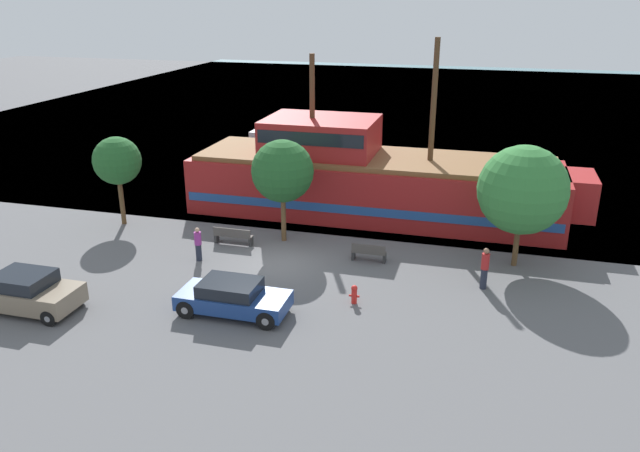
{
  "coord_description": "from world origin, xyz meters",
  "views": [
    {
      "loc": [
        8.63,
        -24.25,
        11.4
      ],
      "look_at": [
        1.41,
        2.0,
        1.2
      ],
      "focal_mm": 35.0,
      "sensor_mm": 36.0,
      "label": 1
    }
  ],
  "objects_px": {
    "pirate_ship": "(370,179)",
    "bench_promenade_west": "(369,253)",
    "pedestrian_walking_near": "(485,268)",
    "moored_boat_dockside": "(274,148)",
    "parked_car_curb_mid": "(27,292)",
    "pedestrian_walking_far": "(198,244)",
    "bench_promenade_east": "(233,236)",
    "fire_hydrant": "(354,294)",
    "parked_car_curb_front": "(233,297)"
  },
  "relations": [
    {
      "from": "pirate_ship",
      "to": "bench_promenade_west",
      "type": "distance_m",
      "value": 6.85
    },
    {
      "from": "pirate_ship",
      "to": "pedestrian_walking_near",
      "type": "relative_size",
      "value": 11.78
    },
    {
      "from": "moored_boat_dockside",
      "to": "parked_car_curb_mid",
      "type": "height_order",
      "value": "moored_boat_dockside"
    },
    {
      "from": "bench_promenade_west",
      "to": "pedestrian_walking_far",
      "type": "relative_size",
      "value": 0.98
    },
    {
      "from": "moored_boat_dockside",
      "to": "bench_promenade_west",
      "type": "xyz_separation_m",
      "value": [
        10.42,
        -16.83,
        -0.29
      ]
    },
    {
      "from": "moored_boat_dockside",
      "to": "bench_promenade_east",
      "type": "xyz_separation_m",
      "value": [
        3.71,
        -16.56,
        -0.27
      ]
    },
    {
      "from": "bench_promenade_west",
      "to": "fire_hydrant",
      "type": "bearing_deg",
      "value": -86.64
    },
    {
      "from": "parked_car_curb_front",
      "to": "fire_hydrant",
      "type": "distance_m",
      "value": 4.7
    },
    {
      "from": "pirate_ship",
      "to": "parked_car_curb_mid",
      "type": "xyz_separation_m",
      "value": [
        -10.39,
        -14.5,
        -1.19
      ]
    },
    {
      "from": "moored_boat_dockside",
      "to": "pedestrian_walking_far",
      "type": "height_order",
      "value": "moored_boat_dockside"
    },
    {
      "from": "pirate_ship",
      "to": "bench_promenade_east",
      "type": "distance_m",
      "value": 8.43
    },
    {
      "from": "parked_car_curb_front",
      "to": "moored_boat_dockside",
      "type": "bearing_deg",
      "value": 105.62
    },
    {
      "from": "pirate_ship",
      "to": "parked_car_curb_front",
      "type": "bearing_deg",
      "value": -101.97
    },
    {
      "from": "pirate_ship",
      "to": "moored_boat_dockside",
      "type": "height_order",
      "value": "pirate_ship"
    },
    {
      "from": "parked_car_curb_front",
      "to": "pedestrian_walking_far",
      "type": "distance_m",
      "value": 5.47
    },
    {
      "from": "pirate_ship",
      "to": "pedestrian_walking_far",
      "type": "xyz_separation_m",
      "value": [
        -6.16,
        -8.49,
        -1.13
      ]
    },
    {
      "from": "bench_promenade_east",
      "to": "pedestrian_walking_near",
      "type": "distance_m",
      "value": 11.92
    },
    {
      "from": "parked_car_curb_front",
      "to": "pedestrian_walking_near",
      "type": "height_order",
      "value": "pedestrian_walking_near"
    },
    {
      "from": "pedestrian_walking_near",
      "to": "fire_hydrant",
      "type": "bearing_deg",
      "value": -150.96
    },
    {
      "from": "parked_car_curb_front",
      "to": "bench_promenade_west",
      "type": "bearing_deg",
      "value": 57.07
    },
    {
      "from": "pirate_ship",
      "to": "parked_car_curb_front",
      "type": "xyz_separation_m",
      "value": [
        -2.7,
        -12.72,
        -1.25
      ]
    },
    {
      "from": "pirate_ship",
      "to": "fire_hydrant",
      "type": "xyz_separation_m",
      "value": [
        1.54,
        -10.7,
        -1.52
      ]
    },
    {
      "from": "parked_car_curb_front",
      "to": "bench_promenade_east",
      "type": "xyz_separation_m",
      "value": [
        -2.72,
        6.43,
        -0.23
      ]
    },
    {
      "from": "parked_car_curb_mid",
      "to": "pedestrian_walking_far",
      "type": "distance_m",
      "value": 7.35
    },
    {
      "from": "pirate_ship",
      "to": "fire_hydrant",
      "type": "relative_size",
      "value": 27.46
    },
    {
      "from": "moored_boat_dockside",
      "to": "fire_hydrant",
      "type": "distance_m",
      "value": 23.53
    },
    {
      "from": "fire_hydrant",
      "to": "pedestrian_walking_far",
      "type": "xyz_separation_m",
      "value": [
        -7.69,
        2.21,
        0.38
      ]
    },
    {
      "from": "pirate_ship",
      "to": "pedestrian_walking_near",
      "type": "bearing_deg",
      "value": -51.55
    },
    {
      "from": "fire_hydrant",
      "to": "parked_car_curb_mid",
      "type": "bearing_deg",
      "value": -162.33
    },
    {
      "from": "pirate_ship",
      "to": "bench_promenade_west",
      "type": "bearing_deg",
      "value": -78.85
    },
    {
      "from": "moored_boat_dockside",
      "to": "parked_car_curb_mid",
      "type": "xyz_separation_m",
      "value": [
        -1.26,
        -24.77,
        0.01
      ]
    },
    {
      "from": "pedestrian_walking_far",
      "to": "parked_car_curb_front",
      "type": "bearing_deg",
      "value": -50.76
    },
    {
      "from": "moored_boat_dockside",
      "to": "fire_hydrant",
      "type": "height_order",
      "value": "moored_boat_dockside"
    },
    {
      "from": "moored_boat_dockside",
      "to": "parked_car_curb_front",
      "type": "bearing_deg",
      "value": -74.38
    },
    {
      "from": "moored_boat_dockside",
      "to": "bench_promenade_west",
      "type": "height_order",
      "value": "moored_boat_dockside"
    },
    {
      "from": "parked_car_curb_front",
      "to": "bench_promenade_west",
      "type": "relative_size",
      "value": 2.7
    },
    {
      "from": "moored_boat_dockside",
      "to": "parked_car_curb_front",
      "type": "xyz_separation_m",
      "value": [
        6.43,
        -23.0,
        -0.05
      ]
    },
    {
      "from": "parked_car_curb_mid",
      "to": "pedestrian_walking_near",
      "type": "xyz_separation_m",
      "value": [
        16.75,
        6.48,
        0.18
      ]
    },
    {
      "from": "fire_hydrant",
      "to": "pedestrian_walking_far",
      "type": "height_order",
      "value": "pedestrian_walking_far"
    },
    {
      "from": "bench_promenade_west",
      "to": "pedestrian_walking_far",
      "type": "xyz_separation_m",
      "value": [
        -7.45,
        -1.93,
        0.36
      ]
    },
    {
      "from": "parked_car_curb_mid",
      "to": "fire_hydrant",
      "type": "distance_m",
      "value": 12.52
    },
    {
      "from": "bench_promenade_east",
      "to": "pedestrian_walking_near",
      "type": "height_order",
      "value": "pedestrian_walking_near"
    },
    {
      "from": "pirate_ship",
      "to": "bench_promenade_east",
      "type": "relative_size",
      "value": 11.05
    },
    {
      "from": "bench_promenade_west",
      "to": "parked_car_curb_mid",
      "type": "bearing_deg",
      "value": -145.8
    },
    {
      "from": "moored_boat_dockside",
      "to": "pedestrian_walking_near",
      "type": "xyz_separation_m",
      "value": [
        15.49,
        -18.29,
        0.19
      ]
    },
    {
      "from": "pirate_ship",
      "to": "bench_promenade_west",
      "type": "relative_size",
      "value": 13.59
    },
    {
      "from": "pirate_ship",
      "to": "parked_car_curb_mid",
      "type": "bearing_deg",
      "value": -125.61
    },
    {
      "from": "parked_car_curb_front",
      "to": "bench_promenade_east",
      "type": "bearing_deg",
      "value": 112.92
    },
    {
      "from": "fire_hydrant",
      "to": "bench_promenade_west",
      "type": "distance_m",
      "value": 4.15
    },
    {
      "from": "parked_car_curb_front",
      "to": "bench_promenade_east",
      "type": "distance_m",
      "value": 6.99
    }
  ]
}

